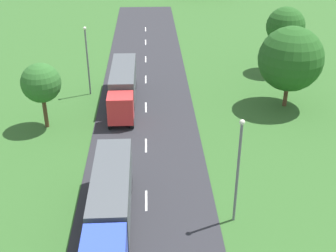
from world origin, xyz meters
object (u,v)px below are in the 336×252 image
at_px(truck_second, 110,204).
at_px(tree_birch, 291,59).
at_px(lamppost_second, 238,167).
at_px(tree_elm, 285,27).
at_px(truck_third, 123,85).
at_px(tree_maple, 41,83).
at_px(lamppost_third, 87,57).

xyz_separation_m(truck_second, tree_birch, (16.96, 18.66, 3.04)).
height_order(truck_second, lamppost_second, lamppost_second).
distance_m(tree_birch, tree_elm, 10.45).
xyz_separation_m(truck_third, tree_maple, (-7.18, -4.88, 2.40)).
bearing_deg(truck_second, tree_maple, 115.70).
xyz_separation_m(truck_second, lamppost_second, (8.31, 0.68, 2.22)).
bearing_deg(lamppost_third, tree_birch, -10.93).
height_order(lamppost_second, tree_birch, tree_birch).
relative_size(lamppost_second, lamppost_third, 1.02).
bearing_deg(tree_elm, lamppost_second, -111.29).
distance_m(truck_second, tree_maple, 16.88).
xyz_separation_m(truck_second, tree_maple, (-7.25, 15.06, 2.39)).
distance_m(lamppost_second, tree_elm, 30.24).
xyz_separation_m(truck_third, lamppost_second, (8.38, -19.25, 2.24)).
relative_size(tree_birch, tree_elm, 1.05).
bearing_deg(truck_second, lamppost_third, 99.81).
height_order(lamppost_third, tree_birch, tree_birch).
bearing_deg(lamppost_third, truck_second, -80.19).
bearing_deg(tree_birch, truck_third, 175.71).
height_order(lamppost_second, tree_elm, tree_elm).
bearing_deg(tree_elm, tree_maple, -152.55).
bearing_deg(truck_third, lamppost_third, 144.45).
relative_size(lamppost_second, tree_maple, 1.22).
height_order(truck_second, lamppost_third, lamppost_third).
bearing_deg(tree_elm, truck_third, -155.29).
xyz_separation_m(truck_third, tree_elm, (19.35, 8.90, 3.54)).
xyz_separation_m(tree_birch, tree_elm, (2.32, 10.18, 0.49)).
distance_m(truck_second, tree_elm, 34.87).
bearing_deg(tree_birch, lamppost_second, -115.69).
xyz_separation_m(lamppost_third, tree_maple, (-3.32, -7.63, 0.24)).
bearing_deg(truck_third, tree_maple, -145.80).
bearing_deg(lamppost_second, tree_elm, 68.71).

